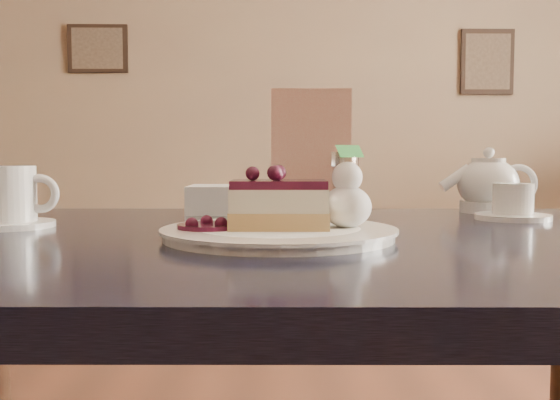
{
  "coord_description": "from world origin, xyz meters",
  "views": [
    {
      "loc": [
        -0.07,
        -0.37,
        0.8
      ],
      "look_at": [
        -0.06,
        0.28,
        0.75
      ],
      "focal_mm": 40.0,
      "sensor_mm": 36.0,
      "label": 1
    }
  ],
  "objects_px": {
    "cheesecake_slice": "(279,205)",
    "coffee_set": "(9,200)",
    "main_table": "(279,293)",
    "tea_set": "(492,190)",
    "dessert_plate": "(279,234)"
  },
  "relations": [
    {
      "from": "cheesecake_slice",
      "to": "coffee_set",
      "type": "distance_m",
      "value": 0.38
    },
    {
      "from": "main_table",
      "to": "coffee_set",
      "type": "relative_size",
      "value": 8.73
    },
    {
      "from": "main_table",
      "to": "tea_set",
      "type": "bearing_deg",
      "value": 37.66
    },
    {
      "from": "tea_set",
      "to": "main_table",
      "type": "bearing_deg",
      "value": -143.63
    },
    {
      "from": "main_table",
      "to": "dessert_plate",
      "type": "height_order",
      "value": "dessert_plate"
    },
    {
      "from": "main_table",
      "to": "coffee_set",
      "type": "xyz_separation_m",
      "value": [
        -0.36,
        0.08,
        0.11
      ]
    },
    {
      "from": "main_table",
      "to": "cheesecake_slice",
      "type": "bearing_deg",
      "value": -90.0
    },
    {
      "from": "main_table",
      "to": "cheesecake_slice",
      "type": "height_order",
      "value": "cheesecake_slice"
    },
    {
      "from": "cheesecake_slice",
      "to": "tea_set",
      "type": "height_order",
      "value": "tea_set"
    },
    {
      "from": "main_table",
      "to": "dessert_plate",
      "type": "relative_size",
      "value": 4.29
    },
    {
      "from": "dessert_plate",
      "to": "tea_set",
      "type": "relative_size",
      "value": 1.15
    },
    {
      "from": "main_table",
      "to": "cheesecake_slice",
      "type": "relative_size",
      "value": 9.99
    },
    {
      "from": "dessert_plate",
      "to": "main_table",
      "type": "bearing_deg",
      "value": 88.71
    },
    {
      "from": "cheesecake_slice",
      "to": "main_table",
      "type": "bearing_deg",
      "value": 90.0
    },
    {
      "from": "main_table",
      "to": "dessert_plate",
      "type": "xyz_separation_m",
      "value": [
        -0.0,
        -0.05,
        0.08
      ]
    }
  ]
}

